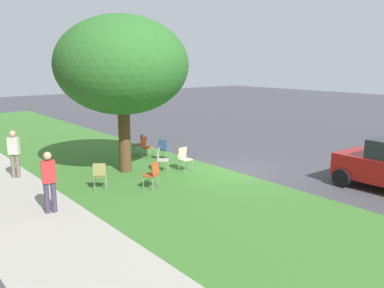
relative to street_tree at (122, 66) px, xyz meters
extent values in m
plane|color=#424247|center=(-2.27, -3.34, -3.89)|extent=(80.00, 80.00, 0.00)
cube|color=#3D752D|center=(-2.27, -0.14, -3.89)|extent=(48.00, 6.00, 0.01)
cube|color=#ADA89E|center=(-2.27, 4.26, -3.88)|extent=(48.00, 2.80, 0.01)
cylinder|color=brown|center=(0.00, 0.00, -2.50)|extent=(0.44, 0.44, 2.77)
ellipsoid|color=#2D6B28|center=(0.00, 0.00, 0.02)|extent=(4.76, 4.76, 3.52)
cube|color=#335184|center=(0.54, -2.17, -3.45)|extent=(0.55, 0.54, 0.04)
cube|color=#335184|center=(0.47, -2.01, -3.21)|extent=(0.40, 0.25, 0.40)
cylinder|color=gray|center=(0.45, -2.41, -3.68)|extent=(0.02, 0.02, 0.42)
cylinder|color=gray|center=(0.78, -2.25, -3.68)|extent=(0.02, 0.02, 0.42)
cylinder|color=gray|center=(0.31, -2.10, -3.68)|extent=(0.02, 0.02, 0.42)
cylinder|color=gray|center=(0.63, -1.94, -3.68)|extent=(0.02, 0.02, 0.42)
cube|color=beige|center=(-1.39, -1.77, -3.45)|extent=(0.42, 0.44, 0.04)
cube|color=beige|center=(-1.21, -1.76, -3.21)|extent=(0.10, 0.40, 0.40)
cylinder|color=gray|center=(-1.57, -1.59, -3.68)|extent=(0.02, 0.02, 0.42)
cylinder|color=gray|center=(-1.55, -1.95, -3.68)|extent=(0.02, 0.02, 0.42)
cylinder|color=gray|center=(-1.23, -1.58, -3.68)|extent=(0.02, 0.02, 0.42)
cylinder|color=gray|center=(-1.21, -1.94, -3.68)|extent=(0.02, 0.02, 0.42)
cube|color=#ADA393|center=(-0.95, -1.06, -3.45)|extent=(0.58, 0.58, 0.04)
cube|color=#ADA393|center=(-0.83, -0.92, -3.21)|extent=(0.36, 0.32, 0.40)
cylinder|color=gray|center=(-1.20, -1.07, -3.68)|extent=(0.02, 0.02, 0.42)
cylinder|color=gray|center=(-0.92, -1.31, -3.68)|extent=(0.02, 0.02, 0.42)
cylinder|color=gray|center=(-0.97, -0.81, -3.68)|extent=(0.02, 0.02, 0.42)
cylinder|color=gray|center=(-0.70, -1.05, -3.68)|extent=(0.02, 0.02, 0.42)
cube|color=#C64C1E|center=(1.34, -1.84, -3.45)|extent=(0.55, 0.56, 0.04)
cube|color=#C64C1E|center=(1.50, -1.76, -3.21)|extent=(0.26, 0.39, 0.40)
cylinder|color=gray|center=(1.11, -1.76, -3.68)|extent=(0.02, 0.02, 0.42)
cylinder|color=gray|center=(1.27, -2.08, -3.68)|extent=(0.02, 0.02, 0.42)
cylinder|color=gray|center=(1.41, -1.61, -3.68)|extent=(0.02, 0.02, 0.42)
cylinder|color=gray|center=(1.58, -1.93, -3.68)|extent=(0.02, 0.02, 0.42)
cube|color=olive|center=(-1.35, 1.69, -3.45)|extent=(0.56, 0.57, 0.04)
cube|color=olive|center=(-1.50, 1.78, -3.21)|extent=(0.28, 0.39, 0.40)
cylinder|color=gray|center=(-1.29, 1.44, -3.68)|extent=(0.02, 0.02, 0.42)
cylinder|color=gray|center=(-1.11, 1.75, -3.68)|extent=(0.02, 0.02, 0.42)
cylinder|color=gray|center=(-1.58, 1.62, -3.68)|extent=(0.02, 0.02, 0.42)
cylinder|color=gray|center=(-1.40, 1.93, -3.68)|extent=(0.02, 0.02, 0.42)
cube|color=brown|center=(2.11, -1.86, -3.45)|extent=(0.58, 0.58, 0.04)
cube|color=brown|center=(1.98, -1.98, -3.21)|extent=(0.33, 0.35, 0.40)
cylinder|color=gray|center=(2.36, -1.87, -3.68)|extent=(0.02, 0.02, 0.42)
cylinder|color=gray|center=(2.11, -1.61, -3.68)|extent=(0.02, 0.02, 0.42)
cylinder|color=gray|center=(2.11, -2.10, -3.68)|extent=(0.02, 0.02, 0.42)
cylinder|color=gray|center=(1.87, -1.84, -3.68)|extent=(0.02, 0.02, 0.42)
cube|color=#C64C1E|center=(-2.34, 0.40, -3.45)|extent=(0.54, 0.55, 0.04)
cube|color=#C64C1E|center=(-2.51, 0.32, -3.21)|extent=(0.25, 0.40, 0.40)
cylinder|color=gray|center=(-2.11, 0.32, -3.68)|extent=(0.02, 0.02, 0.42)
cylinder|color=gray|center=(-2.27, 0.64, -3.68)|extent=(0.02, 0.02, 0.42)
cylinder|color=gray|center=(-2.42, 0.17, -3.68)|extent=(0.02, 0.02, 0.42)
cylinder|color=gray|center=(-2.58, 0.49, -3.68)|extent=(0.02, 0.02, 0.42)
cylinder|color=black|center=(-6.14, -4.51, -3.59)|extent=(0.60, 0.18, 0.60)
cylinder|color=black|center=(-6.14, -6.25, -3.59)|extent=(0.60, 0.18, 0.60)
cylinder|color=#726659|center=(1.73, 3.51, -3.46)|extent=(0.14, 0.14, 0.85)
cylinder|color=#726659|center=(1.61, 3.38, -3.46)|extent=(0.14, 0.14, 0.85)
cube|color=silver|center=(1.67, 3.44, -2.74)|extent=(0.39, 0.40, 0.60)
sphere|color=tan|center=(1.67, 3.44, -2.31)|extent=(0.22, 0.22, 0.22)
cylinder|color=#3F3851|center=(-2.47, 3.60, -3.46)|extent=(0.14, 0.14, 0.85)
cylinder|color=#3F3851|center=(-2.42, 3.78, -3.46)|extent=(0.14, 0.14, 0.85)
cube|color=red|center=(-2.44, 3.69, -2.74)|extent=(0.29, 0.40, 0.60)
sphere|color=tan|center=(-2.44, 3.69, -2.31)|extent=(0.22, 0.22, 0.22)
camera|label=1|loc=(-12.82, 7.16, 0.11)|focal=37.37mm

